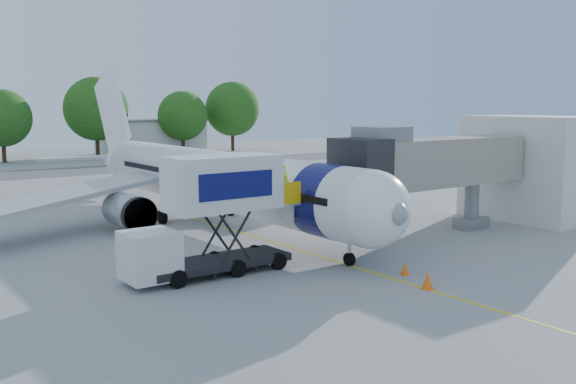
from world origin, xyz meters
TOP-DOWN VIEW (x-y plane):
  - ground at (0.00, 0.00)m, footprint 160.00×160.00m
  - guidance_line at (0.00, 0.00)m, footprint 0.15×70.00m
  - taxiway_strip at (0.00, 42.00)m, footprint 120.00×10.00m
  - aircraft at (0.00, 4.12)m, footprint 34.17×37.73m
  - jet_bridge at (7.99, -7.00)m, footprint 13.90×3.20m
  - terminal_stub at (18.50, -7.00)m, footprint 5.00×8.00m
  - catering_hiloader at (-6.26, -7.00)m, footprint 8.55×2.44m
  - ground_tug at (-3.28, -17.60)m, footprint 3.81×2.75m
  - safety_cone_a at (0.93, -12.32)m, footprint 0.39×0.39m
  - safety_cone_b at (0.03, -14.47)m, footprint 0.49×0.49m
  - outbuilding_right at (22.00, 62.00)m, footprint 16.40×7.40m
  - tree_d at (-0.69, 58.34)m, footprint 7.59×7.59m
  - tree_e at (11.81, 57.88)m, footprint 9.06×9.06m
  - tree_f at (25.09, 57.27)m, footprint 7.61×7.61m
  - tree_g at (34.83, 58.55)m, footprint 8.88×8.88m

SIDE VIEW (x-z plane):
  - ground at x=0.00m, z-range 0.00..0.00m
  - taxiway_strip at x=0.00m, z-range 0.00..0.01m
  - guidance_line at x=0.00m, z-range 0.00..0.01m
  - safety_cone_a at x=0.93m, z-range -0.01..0.61m
  - safety_cone_b at x=0.03m, z-range -0.02..0.76m
  - ground_tug at x=-3.28m, z-range 0.03..1.41m
  - outbuilding_right at x=22.00m, z-range 0.01..5.31m
  - catering_hiloader at x=-6.26m, z-range 0.01..5.51m
  - aircraft at x=0.00m, z-range -2.73..8.62m
  - terminal_stub at x=18.50m, z-range 0.00..7.00m
  - jet_bridge at x=7.99m, z-range 1.04..7.64m
  - tree_d at x=-0.69m, z-range 1.03..10.71m
  - tree_f at x=25.09m, z-range 1.04..10.74m
  - tree_g at x=34.83m, z-range 1.21..12.54m
  - tree_e at x=11.81m, z-range 1.24..12.79m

